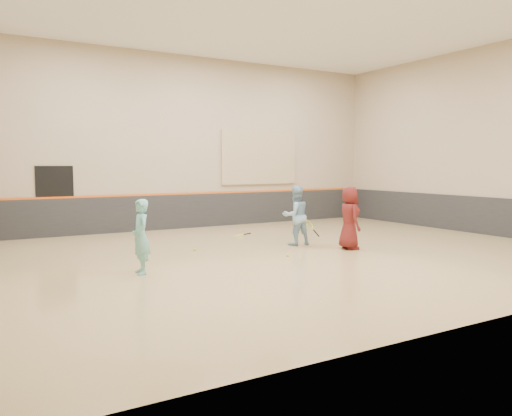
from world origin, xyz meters
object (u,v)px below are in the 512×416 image
girl (141,237)px  instructor (296,216)px  young_man (349,218)px  spare_racket (238,233)px

girl → instructor: 5.04m
young_man → spare_racket: bearing=37.0°
instructor → young_man: 1.51m
instructor → spare_racket: instructor is taller
instructor → young_man: (0.87, -1.24, 0.01)m
girl → spare_racket: girl is taller
girl → instructor: (4.83, 1.43, 0.05)m
spare_racket → girl: bearing=-138.4°
young_man → spare_racket: (-1.43, 3.59, -0.74)m
girl → spare_racket: size_ratio=2.20×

